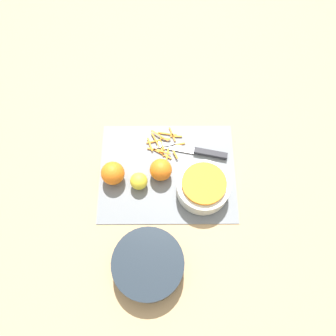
{
  "coord_description": "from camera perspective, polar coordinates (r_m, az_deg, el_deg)",
  "views": [
    {
      "loc": [
        0.0,
        0.42,
        1.01
      ],
      "look_at": [
        0.0,
        0.0,
        0.04
      ],
      "focal_mm": 35.0,
      "sensor_mm": 36.0,
      "label": 1
    }
  ],
  "objects": [
    {
      "name": "cutting_board",
      "position": [
        1.09,
        0.0,
        -0.68
      ],
      "size": [
        0.45,
        0.35,
        0.01
      ],
      "color": "slate",
      "rests_on": "ground_plane"
    },
    {
      "name": "bowl_dark",
      "position": [
        0.99,
        -3.34,
        -16.42
      ],
      "size": [
        0.21,
        0.21,
        0.07
      ],
      "color": "#1E2833",
      "rests_on": "ground_plane"
    },
    {
      "name": "ground_plane",
      "position": [
        1.09,
        0.0,
        -0.74
      ],
      "size": [
        4.0,
        4.0,
        0.0
      ],
      "primitive_type": "plane",
      "color": "tan"
    },
    {
      "name": "orange_right",
      "position": [
        1.05,
        -1.16,
        -0.31
      ],
      "size": [
        0.07,
        0.07,
        0.07
      ],
      "color": "orange",
      "rests_on": "cutting_board"
    },
    {
      "name": "lemon",
      "position": [
        1.05,
        -5.0,
        -2.29
      ],
      "size": [
        0.06,
        0.06,
        0.06
      ],
      "color": "yellow",
      "rests_on": "cutting_board"
    },
    {
      "name": "knife",
      "position": [
        1.12,
        6.38,
        2.72
      ],
      "size": [
        0.24,
        0.07,
        0.02
      ],
      "rotation": [
        0.0,
        0.0,
        -0.21
      ],
      "color": "#232328",
      "rests_on": "cutting_board"
    },
    {
      "name": "peel_pile",
      "position": [
        1.13,
        -0.68,
        4.25
      ],
      "size": [
        0.13,
        0.13,
        0.01
      ],
      "color": "orange",
      "rests_on": "cutting_board"
    },
    {
      "name": "bowl_speckled",
      "position": [
        1.04,
        6.24,
        -3.28
      ],
      "size": [
        0.17,
        0.17,
        0.07
      ],
      "color": "silver",
      "rests_on": "cutting_board"
    },
    {
      "name": "orange_left",
      "position": [
        1.06,
        -9.49,
        -0.91
      ],
      "size": [
        0.08,
        0.08,
        0.08
      ],
      "color": "orange",
      "rests_on": "cutting_board"
    }
  ]
}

